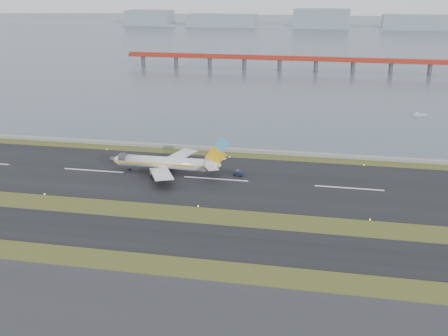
# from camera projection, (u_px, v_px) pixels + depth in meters

# --- Properties ---
(ground) EXTENTS (1000.00, 1000.00, 0.00)m
(ground) POSITION_uv_depth(u_px,v_px,m) (191.00, 218.00, 143.93)
(ground) COLOR #354317
(ground) RESTS_ON ground
(taxiway_strip) EXTENTS (1000.00, 18.00, 0.10)m
(taxiway_strip) POSITION_uv_depth(u_px,v_px,m) (178.00, 238.00, 132.77)
(taxiway_strip) COLOR black
(taxiway_strip) RESTS_ON ground
(runway_strip) EXTENTS (1000.00, 45.00, 0.10)m
(runway_strip) POSITION_uv_depth(u_px,v_px,m) (216.00, 179.00, 171.76)
(runway_strip) COLOR black
(runway_strip) RESTS_ON ground
(seawall) EXTENTS (1000.00, 2.50, 1.00)m
(seawall) POSITION_uv_depth(u_px,v_px,m) (234.00, 150.00, 199.47)
(seawall) COLOR gray
(seawall) RESTS_ON ground
(bay_water) EXTENTS (1400.00, 800.00, 1.30)m
(bay_water) POSITION_uv_depth(u_px,v_px,m) (305.00, 39.00, 571.02)
(bay_water) COLOR #424E5E
(bay_water) RESTS_ON ground
(red_pier) EXTENTS (260.00, 5.00, 10.20)m
(red_pier) POSITION_uv_depth(u_px,v_px,m) (316.00, 60.00, 369.94)
(red_pier) COLOR #AD2D1D
(red_pier) RESTS_ON ground
(far_shoreline) EXTENTS (1400.00, 80.00, 60.50)m
(far_shoreline) POSITION_uv_depth(u_px,v_px,m) (324.00, 22.00, 715.06)
(far_shoreline) COLOR #86969F
(far_shoreline) RESTS_ON ground
(airliner) EXTENTS (38.52, 32.89, 12.80)m
(airliner) POSITION_uv_depth(u_px,v_px,m) (167.00, 163.00, 175.84)
(airliner) COLOR white
(airliner) RESTS_ON ground
(pushback_tug) EXTENTS (3.20, 2.35, 1.84)m
(pushback_tug) POSITION_uv_depth(u_px,v_px,m) (238.00, 173.00, 174.26)
(pushback_tug) COLOR #141C37
(pushback_tug) RESTS_ON ground
(workboat_near) EXTENTS (7.01, 4.28, 1.63)m
(workboat_near) POSITION_uv_depth(u_px,v_px,m) (419.00, 115.00, 250.99)
(workboat_near) COLOR #B3B3B8
(workboat_near) RESTS_ON ground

